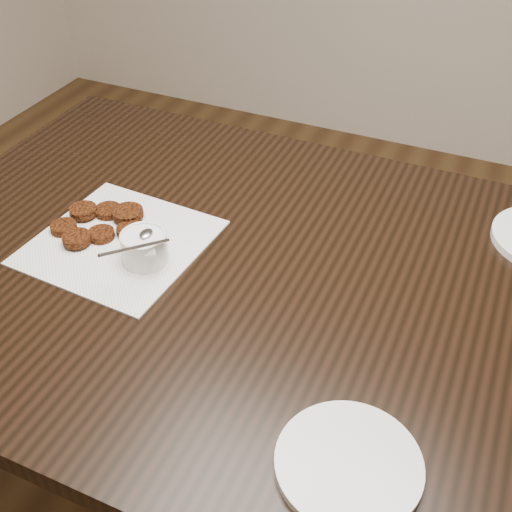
% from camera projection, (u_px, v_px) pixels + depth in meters
% --- Properties ---
extents(floor, '(4.00, 4.00, 0.00)m').
position_uv_depth(floor, '(248.00, 508.00, 1.59)').
color(floor, brown).
rests_on(floor, ground).
extents(table, '(1.53, 0.98, 0.75)m').
position_uv_depth(table, '(276.00, 408.00, 1.37)').
color(table, black).
rests_on(table, floor).
extents(napkin, '(0.33, 0.33, 0.00)m').
position_uv_depth(napkin, '(120.00, 242.00, 1.21)').
color(napkin, white).
rests_on(napkin, table).
extents(sauce_ramekin, '(0.15, 0.15, 0.12)m').
position_uv_depth(sauce_ramekin, '(143.00, 234.00, 1.13)').
color(sauce_ramekin, white).
rests_on(sauce_ramekin, napkin).
extents(patty_cluster, '(0.20, 0.20, 0.02)m').
position_uv_depth(patty_cluster, '(97.00, 226.00, 1.23)').
color(patty_cluster, '#6B2D0E').
rests_on(patty_cluster, napkin).
extents(plate_empty, '(0.26, 0.26, 0.01)m').
position_uv_depth(plate_empty, '(349.00, 464.00, 0.83)').
color(plate_empty, white).
rests_on(plate_empty, table).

